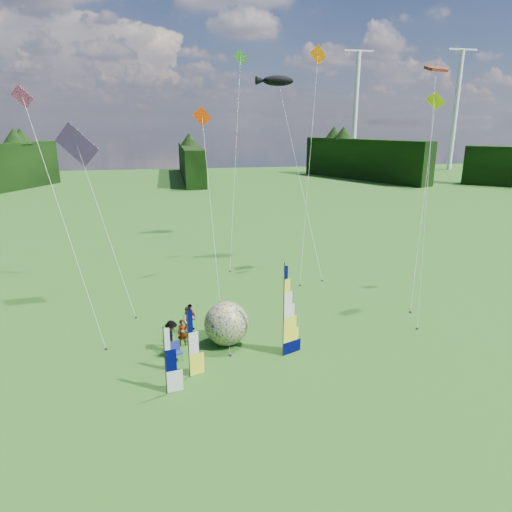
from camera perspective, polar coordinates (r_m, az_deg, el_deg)
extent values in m
plane|color=#377A23|center=(22.73, 4.57, -16.17)|extent=(220.00, 220.00, 0.00)
sphere|color=#0C0094|center=(26.16, -3.72, -8.41)|extent=(2.70, 2.70, 2.52)
imported|color=#66594C|center=(26.43, -9.16, -9.46)|extent=(0.63, 0.47, 1.57)
imported|color=#66594C|center=(27.61, -8.38, -8.03)|extent=(0.90, 0.52, 1.77)
imported|color=#66594C|center=(25.79, -10.50, -9.87)|extent=(0.49, 1.21, 1.84)
imported|color=#66594C|center=(28.24, -8.21, -7.56)|extent=(0.97, 0.97, 1.66)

